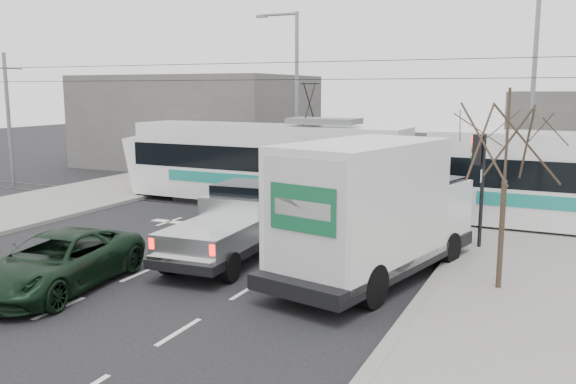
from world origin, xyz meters
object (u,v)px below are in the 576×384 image
at_px(box_truck, 374,211).
at_px(traffic_signal, 479,166).
at_px(street_lamp_far, 293,89).
at_px(bare_tree, 507,144).
at_px(street_lamp_near, 528,89).
at_px(tram, 418,172).
at_px(green_car, 57,262).
at_px(silver_pickup, 237,222).
at_px(navy_pickup, 399,217).

bearing_deg(box_truck, traffic_signal, 75.74).
bearing_deg(street_lamp_far, bare_tree, -48.88).
xyz_separation_m(traffic_signal, street_lamp_near, (0.84, 7.50, 2.37)).
xyz_separation_m(tram, green_car, (-6.45, -12.46, -1.17)).
distance_m(silver_pickup, green_car, 5.35).
bearing_deg(street_lamp_near, tram, -136.58).
distance_m(bare_tree, silver_pickup, 8.15).
bearing_deg(silver_pickup, green_car, -123.13).
xyz_separation_m(traffic_signal, navy_pickup, (-2.22, -1.08, -1.64)).
bearing_deg(silver_pickup, box_truck, -7.51).
xyz_separation_m(street_lamp_far, navy_pickup, (8.44, -10.58, -4.01)).
relative_size(bare_tree, tram, 0.19).
bearing_deg(silver_pickup, street_lamp_near, 54.00).
bearing_deg(silver_pickup, traffic_signal, 27.34).
height_order(traffic_signal, green_car, traffic_signal).
distance_m(bare_tree, green_car, 11.70).
bearing_deg(bare_tree, silver_pickup, 178.58).
distance_m(street_lamp_near, silver_pickup, 14.10).
height_order(navy_pickup, green_car, navy_pickup).
relative_size(traffic_signal, street_lamp_far, 0.40).
xyz_separation_m(street_lamp_near, tram, (-3.65, -3.46, -3.22)).
relative_size(tram, silver_pickup, 4.25).
distance_m(street_lamp_near, navy_pickup, 9.95).
relative_size(traffic_signal, navy_pickup, 0.67).
xyz_separation_m(street_lamp_near, green_car, (-10.10, -15.92, -4.39)).
distance_m(traffic_signal, navy_pickup, 2.96).
xyz_separation_m(bare_tree, green_car, (-10.39, -4.42, -3.07)).
xyz_separation_m(street_lamp_near, street_lamp_far, (-11.50, 2.00, 0.00)).
bearing_deg(tram, street_lamp_far, 146.56).
distance_m(traffic_signal, street_lamp_far, 14.47).
height_order(bare_tree, tram, tram).
height_order(street_lamp_near, box_truck, street_lamp_near).
relative_size(bare_tree, street_lamp_near, 0.56).
height_order(bare_tree, navy_pickup, bare_tree).
xyz_separation_m(street_lamp_near, silver_pickup, (-7.41, -11.31, -4.02)).
xyz_separation_m(tram, silver_pickup, (-3.75, -7.85, -0.80)).
bearing_deg(navy_pickup, traffic_signal, 27.42).
bearing_deg(traffic_signal, street_lamp_near, 83.59).
distance_m(bare_tree, traffic_signal, 4.28).
bearing_deg(street_lamp_near, box_truck, -104.30).
bearing_deg(tram, box_truck, -83.89).
distance_m(tram, green_car, 14.08).
xyz_separation_m(traffic_signal, silver_pickup, (-6.56, -3.81, -1.65)).
relative_size(navy_pickup, green_car, 1.03).
bearing_deg(navy_pickup, silver_pickup, -146.26).
relative_size(street_lamp_far, green_car, 1.73).
bearing_deg(box_truck, silver_pickup, -171.92).
bearing_deg(silver_pickup, tram, 61.68).
distance_m(silver_pickup, box_truck, 4.51).
height_order(street_lamp_near, street_lamp_far, same).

